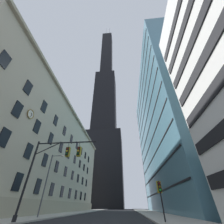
# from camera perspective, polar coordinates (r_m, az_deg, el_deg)

# --- Properties ---
(station_building) EXTENTS (17.89, 58.67, 24.68)m
(station_building) POSITION_cam_1_polar(r_m,az_deg,el_deg) (42.99, -28.60, -15.71)
(station_building) COLOR #B2A88E
(station_building) RESTS_ON ground
(dark_skyscraper) EXTENTS (25.34, 25.34, 209.77)m
(dark_skyscraper) POSITION_cam_1_polar(r_m,az_deg,el_deg) (111.21, -3.03, -1.47)
(dark_skyscraper) COLOR black
(dark_skyscraper) RESTS_ON ground
(glass_office_midrise) EXTENTS (18.25, 45.21, 44.35)m
(glass_office_midrise) POSITION_cam_1_polar(r_m,az_deg,el_deg) (48.17, 24.96, -5.47)
(glass_office_midrise) COLOR teal
(glass_office_midrise) RESTS_ON ground
(traffic_signal_mast) EXTENTS (7.15, 0.63, 7.47)m
(traffic_signal_mast) POSITION_cam_1_polar(r_m,az_deg,el_deg) (16.83, -21.99, -18.03)
(traffic_signal_mast) COLOR black
(traffic_signal_mast) RESTS_ON sidewalk_left
(traffic_light_near_right) EXTENTS (0.40, 0.63, 3.26)m
(traffic_light_near_right) POSITION_cam_1_polar(r_m,az_deg,el_deg) (16.30, 19.18, -27.95)
(traffic_light_near_right) COLOR black
(traffic_light_near_right) RESTS_ON sidewalk_right
(street_lamppost) EXTENTS (2.05, 0.32, 7.82)m
(street_lamppost) POSITION_cam_1_polar(r_m,az_deg,el_deg) (23.75, -24.74, -23.41)
(street_lamppost) COLOR #47474C
(street_lamppost) RESTS_ON sidewalk_left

